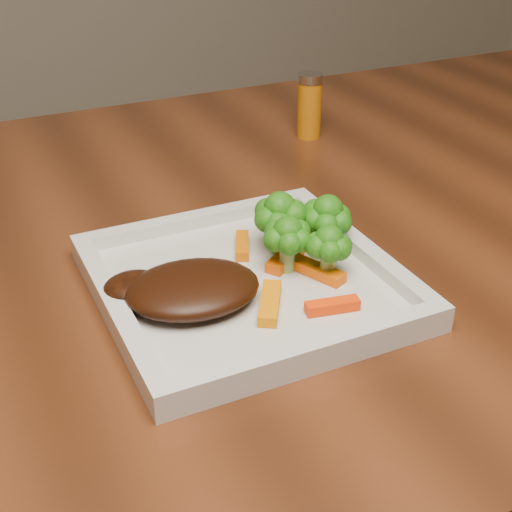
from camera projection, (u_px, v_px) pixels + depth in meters
name	position (u px, v px, depth m)	size (l,w,h in m)	color
dining_table	(356.00, 415.00, 1.07)	(1.60, 0.90, 0.75)	#512712
plate	(246.00, 287.00, 0.67)	(0.27, 0.27, 0.01)	silver
steak	(193.00, 289.00, 0.63)	(0.12, 0.09, 0.03)	black
broccoli_0	(280.00, 220.00, 0.70)	(0.06, 0.06, 0.07)	#2A6C12
broccoli_1	(327.00, 222.00, 0.71)	(0.06, 0.06, 0.06)	#267112
broccoli_2	(328.00, 250.00, 0.66)	(0.05, 0.05, 0.06)	#1C6B11
broccoli_3	(287.00, 242.00, 0.67)	(0.05, 0.05, 0.06)	#1B6A11
carrot_0	(332.00, 306.00, 0.63)	(0.05, 0.01, 0.01)	#FE3A04
carrot_2	(270.00, 303.00, 0.63)	(0.06, 0.02, 0.01)	orange
carrot_3	(316.00, 234.00, 0.74)	(0.06, 0.02, 0.01)	red
carrot_4	(242.00, 245.00, 0.72)	(0.05, 0.01, 0.01)	#D76203
carrot_5	(316.00, 270.00, 0.68)	(0.06, 0.02, 0.01)	#FF5E04
carrot_6	(287.00, 256.00, 0.70)	(0.06, 0.02, 0.01)	#FF5804
spice_shaker	(309.00, 106.00, 1.01)	(0.03, 0.03, 0.09)	#B16109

